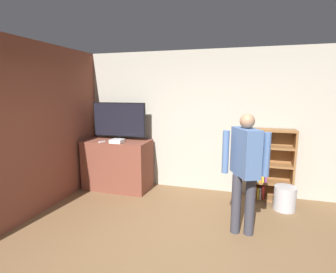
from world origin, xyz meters
TOP-DOWN VIEW (x-y plane):
  - wall_back at (0.00, 2.65)m, footprint 6.79×0.06m
  - wall_side_brick at (-2.43, 1.31)m, footprint 0.06×4.22m
  - tv_ledge at (-1.70, 2.21)m, footprint 1.28×0.68m
  - television at (-1.70, 2.33)m, footprint 1.11×0.22m
  - game_console at (-1.59, 2.01)m, footprint 0.23×0.23m
  - remote_loose at (-1.89, 1.96)m, footprint 0.10×0.14m
  - bookshelf at (1.14, 2.46)m, footprint 0.72×0.28m
  - person at (0.73, 1.12)m, footprint 0.61×0.51m
  - waste_bin at (1.40, 2.07)m, footprint 0.35×0.35m

SIDE VIEW (x-z plane):
  - waste_bin at x=1.40m, z-range 0.00..0.40m
  - tv_ledge at x=-1.70m, z-range 0.00..0.98m
  - bookshelf at x=1.14m, z-range -0.01..1.27m
  - person at x=0.73m, z-range 0.16..1.81m
  - remote_loose at x=-1.89m, z-range 0.98..1.00m
  - game_console at x=-1.59m, z-range 0.98..1.04m
  - wall_back at x=0.00m, z-range 0.00..2.70m
  - wall_side_brick at x=-2.43m, z-range 0.00..2.70m
  - television at x=-1.70m, z-range 0.99..1.73m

